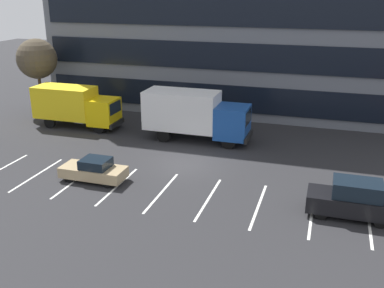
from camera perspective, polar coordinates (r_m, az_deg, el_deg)
The scene contains 7 objects.
ground_plane at distance 29.45m, azimuth -0.84°, elevation -2.68°, with size 120.00×120.00×0.00m, color #262628.
lot_markings at distance 25.69m, azimuth -3.93°, elevation -6.20°, with size 22.54×5.40×0.01m.
box_truck_blue at distance 33.54m, azimuth 0.34°, elevation 3.95°, with size 8.09×2.68×3.75m.
box_truck_yellow_all at distance 38.15m, azimuth -14.81°, elevation 4.90°, with size 7.27×2.41×3.37m.
suv_black at distance 24.14m, azimuth 19.97°, elevation -6.70°, with size 4.38×1.86×1.98m.
sedan_tan at distance 27.53m, azimuth -12.50°, elevation -3.30°, with size 3.96×1.66×1.42m.
bare_tree at distance 43.27m, azimuth -19.34°, elevation 10.29°, with size 3.62×3.62×6.79m.
Camera 1 is at (8.61, -25.85, 11.19)m, focal length 41.44 mm.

